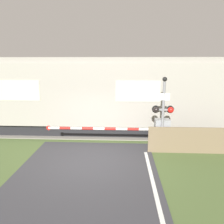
% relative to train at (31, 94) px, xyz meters
% --- Properties ---
extents(ground_plane, '(80.00, 80.00, 0.00)m').
position_rel_train_xyz_m(ground_plane, '(3.75, -3.99, -1.99)').
color(ground_plane, '#4C6033').
extents(track_bed, '(36.00, 3.20, 0.13)m').
position_rel_train_xyz_m(track_bed, '(3.75, 0.00, -1.97)').
color(track_bed, gray).
rests_on(track_bed, ground_plane).
extents(train, '(20.53, 2.85, 3.89)m').
position_rel_train_xyz_m(train, '(0.00, 0.00, 0.00)').
color(train, black).
rests_on(train, ground_plane).
extents(crossing_barrier, '(5.27, 0.44, 1.34)m').
position_rel_train_xyz_m(crossing_barrier, '(6.27, -2.58, -1.29)').
color(crossing_barrier, gray).
rests_on(crossing_barrier, ground_plane).
extents(signal_post, '(0.88, 0.26, 3.11)m').
position_rel_train_xyz_m(signal_post, '(6.58, -2.87, -0.22)').
color(signal_post, gray).
rests_on(signal_post, ground_plane).
extents(roadside_fence, '(4.29, 0.06, 1.10)m').
position_rel_train_xyz_m(roadside_fence, '(8.16, -2.91, -1.44)').
color(roadside_fence, '#726047').
rests_on(roadside_fence, ground_plane).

